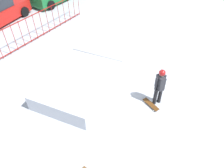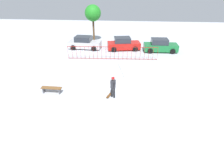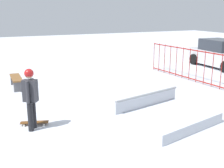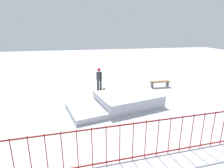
{
  "view_description": "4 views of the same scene",
  "coord_description": "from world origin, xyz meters",
  "px_view_note": "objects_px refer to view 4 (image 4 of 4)",
  "views": [
    {
      "loc": [
        -5.42,
        -4.37,
        6.77
      ],
      "look_at": [
        -0.25,
        -0.62,
        0.9
      ],
      "focal_mm": 35.3,
      "sensor_mm": 36.0,
      "label": 1
    },
    {
      "loc": [
        1.67,
        -14.39,
        7.7
      ],
      "look_at": [
        0.62,
        -1.98,
        1.0
      ],
      "focal_mm": 30.44,
      "sensor_mm": 36.0,
      "label": 2
    },
    {
      "loc": [
        8.49,
        -3.43,
        3.23
      ],
      "look_at": [
        -0.85,
        0.99,
        0.6
      ],
      "focal_mm": 46.53,
      "sensor_mm": 36.0,
      "label": 3
    },
    {
      "loc": [
        2.6,
        11.07,
        4.52
      ],
      "look_at": [
        0.06,
        -0.69,
        0.9
      ],
      "focal_mm": 29.81,
      "sensor_mm": 36.0,
      "label": 4
    }
  ],
  "objects_px": {
    "skate_ramp": "(121,101)",
    "skateboard": "(103,89)",
    "skater": "(99,77)",
    "park_bench": "(160,83)"
  },
  "relations": [
    {
      "from": "skateboard",
      "to": "skate_ramp",
      "type": "bearing_deg",
      "value": -151.31
    },
    {
      "from": "skateboard",
      "to": "park_bench",
      "type": "height_order",
      "value": "park_bench"
    },
    {
      "from": "skate_ramp",
      "to": "skateboard",
      "type": "relative_size",
      "value": 7.11
    },
    {
      "from": "skater",
      "to": "skateboard",
      "type": "bearing_deg",
      "value": -76.88
    },
    {
      "from": "skate_ramp",
      "to": "skateboard",
      "type": "distance_m",
      "value": 3.16
    },
    {
      "from": "park_bench",
      "to": "skater",
      "type": "bearing_deg",
      "value": -2.63
    },
    {
      "from": "skate_ramp",
      "to": "park_bench",
      "type": "xyz_separation_m",
      "value": [
        -3.97,
        -2.98,
        0.04
      ]
    },
    {
      "from": "skater",
      "to": "skateboard",
      "type": "relative_size",
      "value": 2.1
    },
    {
      "from": "skate_ramp",
      "to": "skater",
      "type": "distance_m",
      "value": 3.39
    },
    {
      "from": "skate_ramp",
      "to": "park_bench",
      "type": "bearing_deg",
      "value": -155.97
    }
  ]
}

